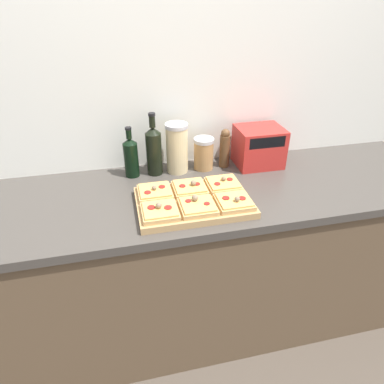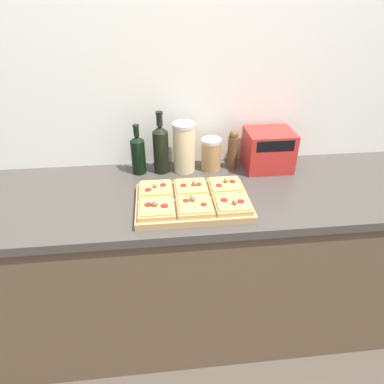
{
  "view_description": "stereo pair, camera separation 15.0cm",
  "coord_description": "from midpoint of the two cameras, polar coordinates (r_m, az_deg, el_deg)",
  "views": [
    {
      "loc": [
        -0.28,
        -1.02,
        1.72
      ],
      "look_at": [
        0.01,
        0.23,
        0.95
      ],
      "focal_mm": 32.0,
      "sensor_mm": 36.0,
      "label": 1
    },
    {
      "loc": [
        -0.13,
        -1.05,
        1.72
      ],
      "look_at": [
        0.01,
        0.23,
        0.95
      ],
      "focal_mm": 32.0,
      "sensor_mm": 36.0,
      "label": 2
    }
  ],
  "objects": [
    {
      "name": "grain_jar_tall",
      "position": [
        1.73,
        -5.06,
        7.25
      ],
      "size": [
        0.11,
        0.11,
        0.26
      ],
      "color": "beige",
      "rests_on": "kitchen_counter"
    },
    {
      "name": "pepper_mill",
      "position": [
        1.79,
        3.07,
        7.23
      ],
      "size": [
        0.05,
        0.05,
        0.21
      ],
      "color": "brown",
      "rests_on": "kitchen_counter"
    },
    {
      "name": "kitchen_counter",
      "position": [
        1.87,
        -3.18,
        -11.83
      ],
      "size": [
        2.63,
        0.67,
        0.9
      ],
      "color": "brown",
      "rests_on": "ground_plane"
    },
    {
      "name": "pizza_slice_front_center",
      "position": [
        1.41,
        -2.08,
        -2.45
      ],
      "size": [
        0.15,
        0.14,
        0.06
      ],
      "color": "tan",
      "rests_on": "cutting_board"
    },
    {
      "name": "pizza_slice_front_right",
      "position": [
        1.44,
        4.1,
        -1.71
      ],
      "size": [
        0.15,
        0.14,
        0.05
      ],
      "color": "tan",
      "rests_on": "cutting_board"
    },
    {
      "name": "wall_back",
      "position": [
        1.79,
        -6.04,
        15.64
      ],
      "size": [
        6.0,
        0.06,
        2.5
      ],
      "color": "silver",
      "rests_on": "ground_plane"
    },
    {
      "name": "cutting_board",
      "position": [
        1.49,
        -2.62,
        -1.83
      ],
      "size": [
        0.49,
        0.33,
        0.03
      ],
      "primitive_type": "cube",
      "color": "tan",
      "rests_on": "kitchen_counter"
    },
    {
      "name": "wine_bottle",
      "position": [
        1.72,
        -8.88,
        6.91
      ],
      "size": [
        0.08,
        0.08,
        0.32
      ],
      "color": "black",
      "rests_on": "kitchen_counter"
    },
    {
      "name": "ground_plane",
      "position": [
        2.02,
        -0.96,
        -27.39
      ],
      "size": [
        12.0,
        12.0,
        0.0
      ],
      "primitive_type": "plane",
      "color": "#4C4238"
    },
    {
      "name": "toaster_oven",
      "position": [
        1.83,
        8.78,
        7.46
      ],
      "size": [
        0.26,
        0.2,
        0.2
      ],
      "color": "red",
      "rests_on": "kitchen_counter"
    },
    {
      "name": "pizza_slice_back_center",
      "position": [
        1.54,
        -3.15,
        0.62
      ],
      "size": [
        0.15,
        0.14,
        0.05
      ],
      "color": "tan",
      "rests_on": "cutting_board"
    },
    {
      "name": "pizza_slice_front_left",
      "position": [
        1.4,
        -8.45,
        -3.25
      ],
      "size": [
        0.15,
        0.14,
        0.05
      ],
      "color": "tan",
      "rests_on": "cutting_board"
    },
    {
      "name": "pizza_slice_back_left",
      "position": [
        1.53,
        -9.01,
        -0.08
      ],
      "size": [
        0.15,
        0.14,
        0.05
      ],
      "color": "tan",
      "rests_on": "cutting_board"
    },
    {
      "name": "grain_jar_short",
      "position": [
        1.77,
        -0.47,
        6.38
      ],
      "size": [
        0.1,
        0.1,
        0.17
      ],
      "color": "#AD7F4C",
      "rests_on": "kitchen_counter"
    },
    {
      "name": "olive_oil_bottle",
      "position": [
        1.73,
        -12.61,
        5.72
      ],
      "size": [
        0.07,
        0.07,
        0.26
      ],
      "color": "black",
      "rests_on": "kitchen_counter"
    },
    {
      "name": "pizza_slice_back_right",
      "position": [
        1.57,
        2.51,
        1.26
      ],
      "size": [
        0.15,
        0.14,
        0.05
      ],
      "color": "tan",
      "rests_on": "cutting_board"
    }
  ]
}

